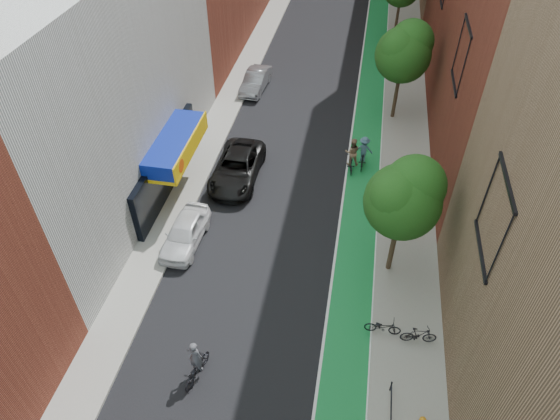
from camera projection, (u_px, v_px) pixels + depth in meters
The scene contains 15 objects.
bike_lane at pixel (370, 101), 36.10m from camera, with size 2.00×68.00×0.01m, color #157B39.
sidewalk_left at pixel (236, 88), 37.38m from camera, with size 2.00×68.00×0.15m, color gray.
sidewalk_right at pixel (405, 104), 35.72m from camera, with size 3.00×68.00×0.15m, color gray.
building_left_white at pixel (76, 88), 25.31m from camera, with size 8.00×20.00×12.00m, color silver.
tree_near at pixel (405, 197), 21.11m from camera, with size 3.40×3.36×6.42m.
tree_mid at pixel (404, 50), 31.16m from camera, with size 3.55×3.53×6.74m.
parked_car_white at pixel (185, 232), 25.13m from camera, with size 1.65×4.09×1.39m, color white.
parked_car_black at pixel (237, 168), 28.99m from camera, with size 2.52×5.47×1.52m, color black.
parked_car_silver at pixel (256, 81), 36.99m from camera, with size 1.46×4.20×1.38m, color gray.
cyclist_lead at pixel (196, 365), 19.63m from camera, with size 1.02×1.92×2.07m.
cyclist_lane_near at pixel (352, 157), 29.52m from camera, with size 0.95×1.66×2.14m.
cyclist_lane_mid at pixel (375, 193), 27.36m from camera, with size 0.97×1.67×1.95m.
cyclist_lane_far at pixel (363, 153), 29.83m from camera, with size 1.07×1.64×1.99m.
parked_bike_mid at pixel (419, 335), 20.75m from camera, with size 0.43×1.53×0.92m, color black.
parked_bike_far at pixel (383, 327), 21.12m from camera, with size 0.54×1.55×0.82m, color black.
Camera 1 is at (3.32, -6.69, 18.40)m, focal length 32.00 mm.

